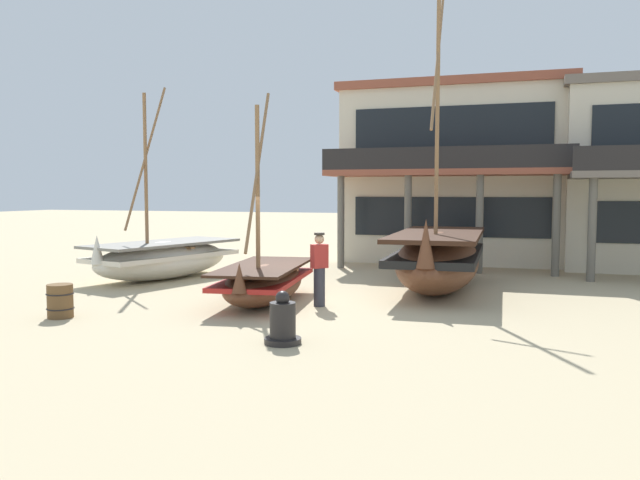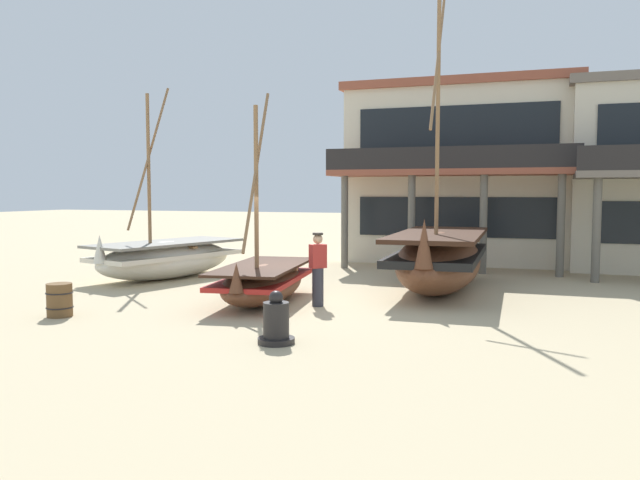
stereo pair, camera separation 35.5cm
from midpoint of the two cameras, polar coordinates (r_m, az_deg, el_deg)
The scene contains 8 objects.
ground_plane at distance 15.17m, azimuth -0.59°, elevation -5.56°, with size 120.00×120.00×0.00m, color tan.
fishing_boat_near_left at distance 15.02m, azimuth -4.47°, elevation -3.72°, with size 2.17×4.22×4.96m.
fishing_boat_centre_large at distance 16.89m, azimuth 11.26°, elevation -1.67°, with size 2.33×6.00×8.08m.
fishing_boat_far_right at distance 19.59m, azimuth -13.18°, elevation -1.58°, with size 3.17×5.15×5.69m.
fisherman_by_hull at distance 14.44m, azimuth 0.51°, elevation -2.71°, with size 0.41×0.41×1.68m.
capstan_winch at distance 11.03m, azimuth -3.04°, elevation -7.45°, with size 0.64×0.64×0.92m.
wooden_barrel at distance 14.33m, azimuth -21.71°, elevation -5.04°, with size 0.56×0.56×0.70m.
harbor_building_main at distance 25.99m, azimuth 13.36°, elevation 5.78°, with size 8.38×9.09×6.59m.
Camera 2 is at (5.27, -13.98, 2.62)m, focal length 35.60 mm.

